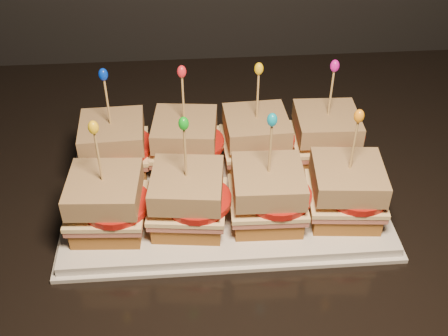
{
  "coord_description": "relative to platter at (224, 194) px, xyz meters",
  "views": [
    {
      "loc": [
        0.39,
        1.0,
        1.38
      ],
      "look_at": [
        0.43,
        1.58,
        0.92
      ],
      "focal_mm": 45.0,
      "sensor_mm": 36.0,
      "label": 1
    }
  ],
  "objects": [
    {
      "name": "granite_slab",
      "position": [
        -0.29,
        0.08,
        -0.03
      ],
      "size": [
        2.36,
        0.69,
        0.03
      ],
      "primitive_type": "cube",
      "color": "black",
      "rests_on": "cabinet"
    },
    {
      "name": "platter",
      "position": [
        0.0,
        0.0,
        0.0
      ],
      "size": [
        0.42,
        0.26,
        0.02
      ],
      "primitive_type": "cube",
      "color": "white",
      "rests_on": "granite_slab"
    },
    {
      "name": "platter_rim",
      "position": [
        0.0,
        0.0,
        -0.01
      ],
      "size": [
        0.43,
        0.27,
        0.01
      ],
      "primitive_type": "cube",
      "color": "white",
      "rests_on": "granite_slab"
    },
    {
      "name": "sandwich_0_bread_bot",
      "position": [
        -0.15,
        0.06,
        0.02
      ],
      "size": [
        0.09,
        0.09,
        0.02
      ],
      "primitive_type": "cube",
      "rotation": [
        0.0,
        0.0,
        0.04
      ],
      "color": "brown",
      "rests_on": "platter"
    },
    {
      "name": "sandwich_0_ham",
      "position": [
        -0.15,
        0.06,
        0.04
      ],
      "size": [
        0.1,
        0.09,
        0.01
      ],
      "primitive_type": "cube",
      "rotation": [
        0.0,
        0.0,
        0.04
      ],
      "color": "#B45B4E",
      "rests_on": "sandwich_0_bread_bot"
    },
    {
      "name": "sandwich_0_cheese",
      "position": [
        -0.15,
        0.06,
        0.04
      ],
      "size": [
        0.1,
        0.09,
        0.01
      ],
      "primitive_type": "cube",
      "rotation": [
        0.0,
        0.0,
        0.04
      ],
      "color": "#FFE1A0",
      "rests_on": "sandwich_0_ham"
    },
    {
      "name": "sandwich_0_tomato",
      "position": [
        -0.14,
        0.05,
        0.05
      ],
      "size": [
        0.08,
        0.08,
        0.01
      ],
      "primitive_type": "cylinder",
      "color": "#AC1711",
      "rests_on": "sandwich_0_cheese"
    },
    {
      "name": "sandwich_0_bread_top",
      "position": [
        -0.15,
        0.06,
        0.07
      ],
      "size": [
        0.09,
        0.09,
        0.03
      ],
      "primitive_type": "cube",
      "rotation": [
        0.0,
        0.0,
        0.04
      ],
      "color": "#613610",
      "rests_on": "sandwich_0_tomato"
    },
    {
      "name": "sandwich_0_pick",
      "position": [
        -0.15,
        0.06,
        0.11
      ],
      "size": [
        0.0,
        0.0,
        0.09
      ],
      "primitive_type": "cylinder",
      "color": "tan",
      "rests_on": "sandwich_0_bread_top"
    },
    {
      "name": "sandwich_0_frill",
      "position": [
        -0.15,
        0.06,
        0.16
      ],
      "size": [
        0.01,
        0.01,
        0.02
      ],
      "primitive_type": "ellipsoid",
      "color": "#052DCD",
      "rests_on": "sandwich_0_pick"
    },
    {
      "name": "sandwich_1_bread_bot",
      "position": [
        -0.05,
        0.06,
        0.02
      ],
      "size": [
        0.09,
        0.09,
        0.02
      ],
      "primitive_type": "cube",
      "rotation": [
        0.0,
        0.0,
        -0.11
      ],
      "color": "brown",
      "rests_on": "platter"
    },
    {
      "name": "sandwich_1_ham",
      "position": [
        -0.05,
        0.06,
        0.04
      ],
      "size": [
        0.1,
        0.1,
        0.01
      ],
      "primitive_type": "cube",
      "rotation": [
        0.0,
        0.0,
        -0.11
      ],
      "color": "#B45B4E",
      "rests_on": "sandwich_1_bread_bot"
    },
    {
      "name": "sandwich_1_cheese",
      "position": [
        -0.05,
        0.06,
        0.04
      ],
      "size": [
        0.1,
        0.1,
        0.01
      ],
      "primitive_type": "cube",
      "rotation": [
        0.0,
        0.0,
        -0.11
      ],
      "color": "#FFE1A0",
      "rests_on": "sandwich_1_ham"
    },
    {
      "name": "sandwich_1_tomato",
      "position": [
        -0.04,
        0.05,
        0.05
      ],
      "size": [
        0.08,
        0.08,
        0.01
      ],
      "primitive_type": "cylinder",
      "color": "#AC1711",
      "rests_on": "sandwich_1_cheese"
    },
    {
      "name": "sandwich_1_bread_top",
      "position": [
        -0.05,
        0.06,
        0.07
      ],
      "size": [
        0.09,
        0.09,
        0.03
      ],
      "primitive_type": "cube",
      "rotation": [
        0.0,
        0.0,
        -0.11
      ],
      "color": "#613610",
      "rests_on": "sandwich_1_tomato"
    },
    {
      "name": "sandwich_1_pick",
      "position": [
        -0.05,
        0.06,
        0.11
      ],
      "size": [
        0.0,
        0.0,
        0.09
      ],
      "primitive_type": "cylinder",
      "color": "tan",
      "rests_on": "sandwich_1_bread_top"
    },
    {
      "name": "sandwich_1_frill",
      "position": [
        -0.05,
        0.06,
        0.16
      ],
      "size": [
        0.01,
        0.01,
        0.02
      ],
      "primitive_type": "ellipsoid",
      "color": "red",
      "rests_on": "sandwich_1_pick"
    },
    {
      "name": "sandwich_2_bread_bot",
      "position": [
        0.05,
        0.06,
        0.02
      ],
      "size": [
        0.09,
        0.09,
        0.02
      ],
      "primitive_type": "cube",
      "rotation": [
        0.0,
        0.0,
        0.05
      ],
      "color": "brown",
      "rests_on": "platter"
    },
    {
      "name": "sandwich_2_ham",
      "position": [
        0.05,
        0.06,
        0.04
      ],
      "size": [
        0.1,
        0.09,
        0.01
      ],
      "primitive_type": "cube",
      "rotation": [
        0.0,
        0.0,
        0.05
      ],
      "color": "#B45B4E",
      "rests_on": "sandwich_2_bread_bot"
    },
    {
      "name": "sandwich_2_cheese",
      "position": [
        0.05,
        0.06,
        0.04
      ],
      "size": [
        0.1,
        0.09,
        0.01
      ],
      "primitive_type": "cube",
      "rotation": [
        0.0,
        0.0,
        0.05
      ],
      "color": "#FFE1A0",
      "rests_on": "sandwich_2_ham"
    },
    {
      "name": "sandwich_2_tomato",
      "position": [
        0.06,
        0.05,
        0.05
      ],
      "size": [
        0.08,
        0.08,
        0.01
      ],
      "primitive_type": "cylinder",
      "color": "#AC1711",
      "rests_on": "sandwich_2_cheese"
    },
    {
      "name": "sandwich_2_bread_top",
      "position": [
        0.05,
        0.06,
        0.07
      ],
      "size": [
        0.09,
        0.09,
        0.03
      ],
      "primitive_type": "cube",
      "rotation": [
        0.0,
        0.0,
        0.05
      ],
      "color": "#613610",
      "rests_on": "sandwich_2_tomato"
    },
    {
      "name": "sandwich_2_pick",
      "position": [
        0.05,
        0.06,
        0.11
      ],
      "size": [
        0.0,
        0.0,
        0.09
      ],
      "primitive_type": "cylinder",
      "color": "tan",
      "rests_on": "sandwich_2_bread_top"
    },
    {
      "name": "sandwich_2_frill",
      "position": [
        0.05,
        0.06,
        0.16
      ],
      "size": [
        0.01,
        0.01,
        0.02
      ],
      "primitive_type": "ellipsoid",
      "color": "yellow",
      "rests_on": "sandwich_2_pick"
    },
    {
      "name": "sandwich_3_bread_bot",
      "position": [
        0.15,
        0.06,
        0.02
      ],
      "size": [
        0.09,
        0.09,
        0.02
      ],
      "primitive_type": "cube",
      "rotation": [
        0.0,
        0.0,
        -0.03
      ],
      "color": "brown",
      "rests_on": "platter"
    },
    {
      "name": "sandwich_3_ham",
      "position": [
        0.15,
        0.06,
        0.04
      ],
      "size": [
        0.1,
        0.09,
        0.01
      ],
      "primitive_type": "cube",
      "rotation": [
        0.0,
        0.0,
        -0.03
      ],
      "color": "#B45B4E",
      "rests_on": "sandwich_3_bread_bot"
    },
    {
      "name": "sandwich_3_cheese",
      "position": [
        0.15,
        0.06,
        0.04
      ],
      "size": [
        0.1,
        0.09,
        0.01
      ],
      "primitive_type": "cube",
      "rotation": [
        0.0,
        0.0,
        -0.03
      ],
      "color": "#FFE1A0",
      "rests_on": "sandwich_3_ham"
    },
    {
      "name": "sandwich_3_tomato",
      "position": [
        0.16,
        0.05,
        0.05
      ],
      "size": [
        0.08,
        0.08,
        0.01
      ],
      "primitive_type": "cylinder",
      "color": "#AC1711",
      "rests_on": "sandwich_3_cheese"
    },
    {
      "name": "sandwich_3_bread_top",
      "position": [
        0.15,
        0.06,
        0.07
      ],
      "size": [
        0.09,
        0.09,
        0.03
      ],
      "primitive_type": "cube",
      "rotation": [
        0.0,
        0.0,
        -0.03
      ],
      "color": "#613610",
      "rests_on": "sandwich_3_tomato"
    },
    {
      "name": "sandwich_3_pick",
      "position": [
        0.15,
        0.06,
        0.11
      ],
      "size": [
        0.0,
        0.0,
        0.09
      ],
      "primitive_type": "cylinder",
      "color": "tan",
      "rests_on": "sandwich_3_bread_top"
    },
    {
      "name": "sandwich_3_frill",
      "position": [
        0.15,
        0.06,
        0.16
      ],
      "size": [
        0.01,
        0.01,
        0.02
      ],
      "primitive_type": "ellipsoid",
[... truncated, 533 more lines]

